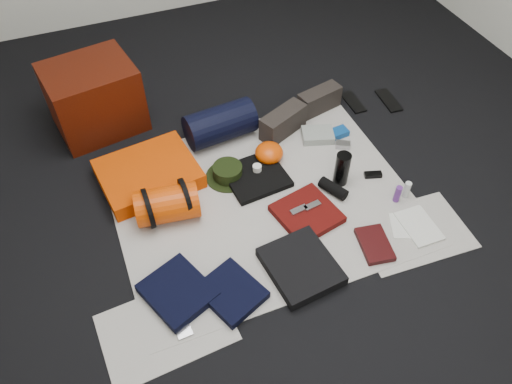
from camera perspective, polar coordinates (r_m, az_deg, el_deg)
name	(u,v)px	position (r m, az deg, el deg)	size (l,w,h in m)	color
floor	(263,201)	(2.79, 0.78, -1.06)	(4.50, 4.50, 0.02)	black
newspaper_mat	(263,200)	(2.78, 0.78, -0.88)	(1.60, 1.30, 0.01)	beige
newspaper_sheet_front_left	(166,328)	(2.39, -10.22, -15.01)	(0.58, 0.40, 0.00)	beige
newspaper_sheet_front_right	(412,232)	(2.77, 17.43, -4.39)	(0.58, 0.40, 0.00)	beige
red_cabinet	(94,98)	(3.26, -18.00, 10.21)	(0.51, 0.43, 0.43)	#431004
sleeping_pad	(148,174)	(2.91, -12.19, 2.05)	(0.53, 0.43, 0.10)	#D74002
stuff_sack	(167,204)	(2.67, -10.10, -1.41)	(0.19, 0.19, 0.33)	#CF3D03
sack_strap_left	(148,209)	(2.66, -12.20, -1.86)	(0.22, 0.22, 0.03)	black
sack_strap_right	(185,198)	(2.67, -8.07, -0.66)	(0.22, 0.22, 0.03)	black
navy_duffel	(220,124)	(3.07, -4.11, 7.78)	(0.22, 0.22, 0.42)	black
boonie_brim	(228,176)	(2.90, -3.23, 1.81)	(0.26, 0.26, 0.01)	black
boonie_crown	(228,171)	(2.87, -3.26, 2.38)	(0.17, 0.17, 0.07)	black
hiking_boot_left	(283,122)	(3.13, 3.12, 7.98)	(0.32, 0.12, 0.16)	#292420
hiking_boot_right	(319,100)	(3.33, 7.23, 10.40)	(0.29, 0.11, 0.15)	#292420
flip_flop_left	(353,102)	(3.47, 11.03, 10.07)	(0.09, 0.23, 0.01)	black
flip_flop_right	(389,100)	(3.54, 14.93, 10.08)	(0.09, 0.24, 0.01)	black
trousers_navy_a	(178,292)	(2.44, -8.93, -11.18)	(0.27, 0.31, 0.05)	black
trousers_navy_b	(231,292)	(2.41, -2.84, -11.35)	(0.25, 0.28, 0.04)	black
trousers_charcoal	(301,266)	(2.49, 5.14, -8.43)	(0.32, 0.36, 0.06)	black
black_tshirt	(256,176)	(2.87, -0.02, 1.78)	(0.33, 0.31, 0.03)	black
red_shirt	(307,214)	(2.70, 5.82, -2.47)	(0.30, 0.30, 0.04)	#4B0A08
orange_stuff_sack	(269,153)	(2.96, 1.50, 4.50)	(0.17, 0.17, 0.11)	#CF3D03
first_aid_pouch	(318,135)	(3.14, 7.06, 6.49)	(0.19, 0.14, 0.05)	gray
water_bottle	(342,169)	(2.84, 9.80, 2.63)	(0.08, 0.08, 0.21)	black
speaker	(333,188)	(2.82, 8.81, 0.40)	(0.07, 0.07, 0.17)	black
compact_camera	(343,145)	(3.11, 9.90, 5.31)	(0.09, 0.05, 0.03)	#A3A2A7
cyan_case	(338,133)	(3.18, 9.35, 6.68)	(0.12, 0.08, 0.04)	navy
toiletry_purple	(398,194)	(2.84, 15.88, -0.21)	(0.04, 0.04, 0.11)	#5A277E
toiletry_clear	(407,190)	(2.88, 16.85, 0.26)	(0.04, 0.04, 0.11)	silver
paperback_book	(375,244)	(2.64, 13.41, -5.84)	(0.15, 0.22, 0.03)	black
map_booklet	(419,226)	(2.79, 18.13, -3.72)	(0.17, 0.24, 0.01)	silver
map_printout	(403,226)	(2.77, 16.49, -3.73)	(0.13, 0.17, 0.01)	silver
sunglasses	(373,175)	(2.97, 13.22, 1.94)	(0.10, 0.04, 0.03)	black
key_cluster	(184,331)	(2.36, -8.25, -15.43)	(0.07, 0.07, 0.01)	#A3A2A7
tape_roll	(257,168)	(2.87, 0.13, 2.76)	(0.05, 0.05, 0.04)	silver
energy_bar_a	(299,210)	(2.68, 4.91, -2.04)	(0.10, 0.04, 0.01)	#A3A2A7
energy_bar_b	(312,206)	(2.70, 6.45, -1.56)	(0.10, 0.04, 0.01)	#A3A2A7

